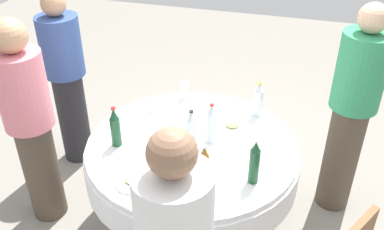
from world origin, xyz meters
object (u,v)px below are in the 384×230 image
(bottle_dark_green_left, at_px, (254,163))
(plate_inner, at_px, (232,127))
(wine_glass_left, at_px, (184,87))
(bottle_amber_near, at_px, (204,165))
(dining_table, at_px, (192,160))
(person_east, at_px, (352,111))
(plate_west, at_px, (133,182))
(person_mid, at_px, (66,79))
(wine_glass_north, at_px, (155,140))
(wine_glass_right, at_px, (177,139))
(bottle_clear_east, at_px, (211,124))
(wine_glass_near, at_px, (193,101))
(bottle_clear_outer, at_px, (258,100))
(bottle_dark_green_north, at_px, (115,128))
(plate_far, at_px, (179,127))
(person_near, at_px, (30,123))
(bottle_clear_mid, at_px, (192,129))

(bottle_dark_green_left, distance_m, plate_inner, 0.61)
(wine_glass_left, bearing_deg, bottle_amber_near, 113.99)
(dining_table, height_order, person_east, person_east)
(wine_glass_left, relative_size, plate_west, 0.70)
(person_mid, xyz_separation_m, person_east, (-2.31, -0.04, 0.06))
(wine_glass_left, xyz_separation_m, wine_glass_north, (-0.03, 0.77, 0.01))
(bottle_dark_green_left, xyz_separation_m, wine_glass_right, (0.54, -0.16, -0.04))
(bottle_clear_east, bearing_deg, wine_glass_near, -55.41)
(bottle_amber_near, bearing_deg, person_east, -134.28)
(wine_glass_left, bearing_deg, bottle_clear_east, 124.34)
(bottle_dark_green_left, xyz_separation_m, person_mid, (1.74, -0.77, -0.07))
(bottle_clear_outer, height_order, person_mid, person_mid)
(wine_glass_right, relative_size, plate_west, 0.68)
(bottle_clear_east, relative_size, bottle_dark_green_left, 0.96)
(bottle_dark_green_north, bearing_deg, dining_table, -162.14)
(bottle_dark_green_left, xyz_separation_m, plate_far, (0.62, -0.44, -0.14))
(wine_glass_near, height_order, wine_glass_left, wine_glass_left)
(bottle_clear_east, bearing_deg, person_east, -153.53)
(wine_glass_left, xyz_separation_m, person_mid, (1.03, 0.09, -0.03))
(dining_table, distance_m, person_mid, 1.38)
(dining_table, height_order, bottle_dark_green_left, bottle_dark_green_left)
(bottle_amber_near, xyz_separation_m, plate_inner, (-0.05, -0.62, -0.11))
(bottle_amber_near, xyz_separation_m, person_near, (1.30, -0.13, -0.02))
(plate_west, distance_m, person_east, 1.65)
(dining_table, bearing_deg, bottle_amber_near, 117.09)
(bottle_clear_east, relative_size, wine_glass_near, 2.14)
(bottle_clear_mid, height_order, wine_glass_right, bottle_clear_mid)
(bottle_dark_green_left, height_order, plate_west, bottle_dark_green_left)
(plate_inner, bearing_deg, bottle_dark_green_left, 114.25)
(wine_glass_left, bearing_deg, bottle_dark_green_north, 70.92)
(bottle_clear_mid, relative_size, wine_glass_right, 1.92)
(bottle_dark_green_left, height_order, bottle_dark_green_north, bottle_dark_green_left)
(bottle_amber_near, relative_size, person_east, 0.16)
(person_east, bearing_deg, bottle_dark_green_left, -62.38)
(bottle_clear_east, height_order, wine_glass_right, bottle_clear_east)
(person_near, bearing_deg, bottle_clear_outer, -75.42)
(bottle_clear_mid, relative_size, bottle_dark_green_north, 0.93)
(bottle_clear_mid, distance_m, wine_glass_left, 0.65)
(person_mid, bearing_deg, bottle_amber_near, -99.11)
(plate_far, height_order, person_east, person_east)
(plate_far, height_order, person_near, person_near)
(bottle_clear_mid, height_order, bottle_dark_green_north, bottle_dark_green_north)
(plate_west, bearing_deg, plate_inner, -121.00)
(wine_glass_near, xyz_separation_m, plate_inner, (-0.34, 0.13, -0.09))
(bottle_amber_near, distance_m, person_mid, 1.68)
(bottle_clear_east, xyz_separation_m, bottle_clear_outer, (-0.26, -0.44, -0.01))
(bottle_clear_outer, bearing_deg, bottle_amber_near, 77.52)
(wine_glass_near, bearing_deg, bottle_clear_east, 124.59)
(bottle_amber_near, distance_m, wine_glass_north, 0.42)
(plate_far, relative_size, person_east, 0.12)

